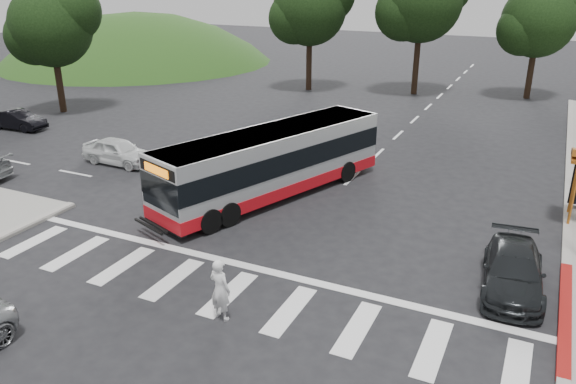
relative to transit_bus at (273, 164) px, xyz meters
The scene contains 13 objects.
ground 3.76m from the transit_bus, 47.49° to the right, with size 140.00×140.00×0.00m, color black.
curb_east 12.66m from the transit_bus, 25.58° to the left, with size 0.30×40.00×0.15m, color #9E9991.
curb_east_red 12.31m from the transit_bus, 21.91° to the right, with size 0.32×6.00×0.15m, color maroon.
hillside_nw 40.42m from the transit_bus, 137.22° to the left, with size 44.00×44.00×10.00m, color #194516.
crosswalk_ladder 8.05m from the transit_bus, 72.73° to the right, with size 18.00×2.60×0.01m, color silver.
tree_north_b 27.18m from the transit_bus, 71.72° to the left, with size 5.72×5.33×8.43m.
tree_north_c 23.31m from the transit_bus, 109.40° to the left, with size 6.16×5.74×9.30m.
tree_west_a 21.39m from the transit_bus, 159.05° to the left, with size 5.72×5.33×8.43m.
transit_bus is the anchor object (origin of this frame).
pedestrian 9.15m from the transit_bus, 72.11° to the right, with size 0.66×0.43×1.80m, color white.
dark_sedan 10.54m from the transit_bus, 20.36° to the right, with size 1.71×4.20×1.22m, color black.
west_car_white 8.79m from the transit_bus, behind, with size 1.51×3.74×1.28m, color silver.
west_car_black 18.84m from the transit_bus, behind, with size 1.23×3.54×1.17m, color black.
Camera 1 is at (7.72, -17.15, 8.92)m, focal length 35.00 mm.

